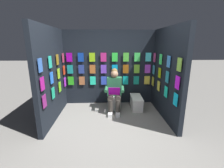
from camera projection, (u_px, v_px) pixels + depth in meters
ground_plane at (111, 138)px, 3.10m from camera, size 30.00×30.00×0.00m
display_wall_back at (109, 68)px, 4.74m from camera, size 2.80×0.14×2.23m
display_wall_left at (166, 74)px, 3.81m from camera, size 0.14×1.94×2.23m
display_wall_right at (52, 75)px, 3.71m from camera, size 0.14×1.94×2.23m
toilet at (114, 97)px, 4.53m from camera, size 0.42×0.57×0.77m
person_reading at (114, 90)px, 4.24m from camera, size 0.54×0.70×1.19m
comic_longbox_near at (136, 102)px, 4.51m from camera, size 0.33×0.71×0.36m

